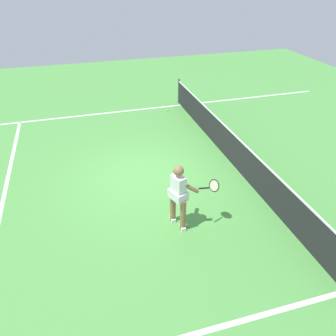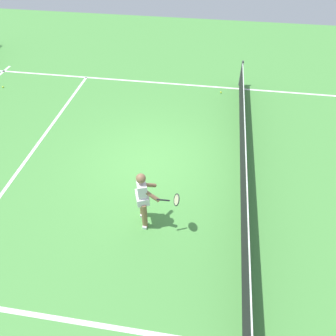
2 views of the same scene
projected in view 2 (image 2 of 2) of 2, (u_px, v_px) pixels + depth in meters
name	position (u px, v px, depth m)	size (l,w,h in m)	color
ground_plane	(150.00, 161.00, 9.59)	(25.54, 25.54, 0.00)	#4C9342
service_line_marking	(34.00, 149.00, 10.00)	(9.54, 0.10, 0.01)	white
sideline_left_marking	(173.00, 84.00, 13.06)	(0.10, 17.65, 0.01)	white
sideline_right_marking	(101.00, 326.00, 6.11)	(0.10, 17.65, 0.01)	white
court_net	(243.00, 158.00, 8.97)	(10.22, 0.08, 1.01)	#4C4C51
tennis_player	(144.00, 197.00, 7.38)	(0.66, 1.10, 1.55)	#8C6647
tennis_ball_near	(3.00, 87.00, 12.82)	(0.07, 0.07, 0.07)	#D1E533
tennis_ball_mid	(221.00, 92.00, 12.50)	(0.07, 0.07, 0.07)	#D1E533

